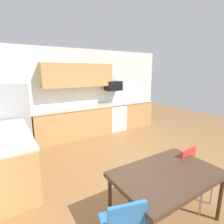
{
  "coord_description": "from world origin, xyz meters",
  "views": [
    {
      "loc": [
        -2.35,
        -2.75,
        2.03
      ],
      "look_at": [
        0.0,
        1.0,
        1.0
      ],
      "focal_mm": 28.39,
      "sensor_mm": 36.0,
      "label": 1
    }
  ],
  "objects_px": {
    "microwave": "(113,86)",
    "chair_near_table": "(193,172)",
    "dining_table": "(167,177)",
    "refrigerator": "(13,118)",
    "oven_range": "(115,117)"
  },
  "relations": [
    {
      "from": "oven_range",
      "to": "dining_table",
      "type": "distance_m",
      "value": 4.01
    },
    {
      "from": "chair_near_table",
      "to": "oven_range",
      "type": "bearing_deg",
      "value": 75.99
    },
    {
      "from": "microwave",
      "to": "dining_table",
      "type": "height_order",
      "value": "microwave"
    },
    {
      "from": "refrigerator",
      "to": "microwave",
      "type": "distance_m",
      "value": 3.19
    },
    {
      "from": "oven_range",
      "to": "dining_table",
      "type": "height_order",
      "value": "oven_range"
    },
    {
      "from": "chair_near_table",
      "to": "refrigerator",
      "type": "bearing_deg",
      "value": 121.88
    },
    {
      "from": "refrigerator",
      "to": "microwave",
      "type": "bearing_deg",
      "value": 3.31
    },
    {
      "from": "refrigerator",
      "to": "dining_table",
      "type": "distance_m",
      "value": 3.92
    },
    {
      "from": "microwave",
      "to": "chair_near_table",
      "type": "relative_size",
      "value": 0.64
    },
    {
      "from": "oven_range",
      "to": "refrigerator",
      "type": "bearing_deg",
      "value": -178.53
    },
    {
      "from": "oven_range",
      "to": "chair_near_table",
      "type": "relative_size",
      "value": 1.07
    },
    {
      "from": "microwave",
      "to": "dining_table",
      "type": "relative_size",
      "value": 0.39
    },
    {
      "from": "refrigerator",
      "to": "microwave",
      "type": "xyz_separation_m",
      "value": [
        3.11,
        0.18,
        0.66
      ]
    },
    {
      "from": "microwave",
      "to": "dining_table",
      "type": "bearing_deg",
      "value": -112.66
    },
    {
      "from": "microwave",
      "to": "dining_table",
      "type": "xyz_separation_m",
      "value": [
        -1.58,
        -3.78,
        -0.85
      ]
    }
  ]
}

